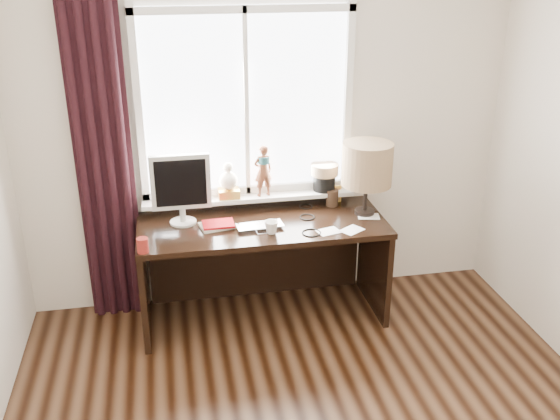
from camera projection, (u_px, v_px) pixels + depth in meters
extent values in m
cube|color=beige|center=(267.00, 130.00, 4.42)|extent=(3.50, 0.00, 2.60)
imported|color=silver|center=(260.00, 226.00, 4.20)|extent=(0.33, 0.23, 0.02)
imported|color=white|center=(271.00, 227.00, 4.11)|extent=(0.12, 0.12, 0.09)
cylinder|color=maroon|center=(143.00, 245.00, 3.85)|extent=(0.07, 0.07, 0.09)
cube|color=white|center=(246.00, 103.00, 4.30)|extent=(1.40, 0.02, 1.30)
cube|color=silver|center=(248.00, 189.00, 4.52)|extent=(1.50, 0.05, 0.05)
cube|color=silver|center=(244.00, 9.00, 4.03)|extent=(1.50, 0.05, 0.05)
cube|color=silver|center=(138.00, 109.00, 4.15)|extent=(0.05, 0.05, 1.40)
cube|color=silver|center=(348.00, 100.00, 4.40)|extent=(0.05, 0.05, 1.40)
cube|color=silver|center=(246.00, 104.00, 4.28)|extent=(0.03, 0.05, 1.30)
cube|color=silver|center=(249.00, 197.00, 4.49)|extent=(1.52, 0.18, 0.03)
cylinder|color=#560C08|center=(186.00, 182.00, 4.34)|extent=(0.15, 0.15, 0.28)
cube|color=gold|center=(229.00, 193.00, 4.44)|extent=(0.15, 0.12, 0.06)
sphere|color=beige|center=(228.00, 181.00, 4.40)|extent=(0.13, 0.13, 0.13)
sphere|color=beige|center=(228.00, 167.00, 4.36)|extent=(0.07, 0.07, 0.07)
imported|color=brown|center=(264.00, 170.00, 4.41)|extent=(0.15, 0.12, 0.38)
cylinder|color=#1E4C51|center=(264.00, 160.00, 4.37)|extent=(0.10, 0.10, 0.05)
cylinder|color=black|center=(324.00, 182.00, 4.55)|extent=(0.16, 0.16, 0.12)
cylinder|color=#8C6B4C|center=(325.00, 169.00, 4.51)|extent=(0.20, 0.20, 0.08)
cube|color=black|center=(105.00, 167.00, 4.22)|extent=(0.38, 0.05, 2.25)
cylinder|color=black|center=(83.00, 173.00, 4.17)|extent=(0.06, 0.06, 2.20)
cylinder|color=black|center=(97.00, 172.00, 4.19)|extent=(0.06, 0.06, 2.20)
cylinder|color=black|center=(111.00, 172.00, 4.20)|extent=(0.06, 0.06, 2.20)
cylinder|color=black|center=(125.00, 171.00, 4.22)|extent=(0.06, 0.06, 2.20)
cube|color=black|center=(262.00, 225.00, 4.29)|extent=(1.70, 0.70, 0.04)
cube|color=black|center=(144.00, 284.00, 4.29)|extent=(0.04, 0.64, 0.71)
cube|color=black|center=(374.00, 263.00, 4.58)|extent=(0.04, 0.64, 0.71)
cube|color=black|center=(256.00, 252.00, 4.74)|extent=(1.60, 0.03, 0.71)
cylinder|color=beige|center=(183.00, 222.00, 4.27)|extent=(0.18, 0.18, 0.01)
cylinder|color=beige|center=(183.00, 214.00, 4.25)|extent=(0.04, 0.04, 0.10)
cube|color=beige|center=(181.00, 182.00, 4.16)|extent=(0.40, 0.04, 0.38)
cube|color=black|center=(181.00, 183.00, 4.14)|extent=(0.34, 0.01, 0.32)
cube|color=beige|center=(217.00, 226.00, 4.21)|extent=(0.25, 0.20, 0.02)
cube|color=maroon|center=(218.00, 224.00, 4.20)|extent=(0.21, 0.16, 0.01)
cylinder|color=black|center=(332.00, 198.00, 4.54)|extent=(0.09, 0.09, 0.12)
cylinder|color=black|center=(330.00, 191.00, 4.53)|extent=(0.01, 0.01, 0.22)
cylinder|color=black|center=(334.00, 194.00, 4.52)|extent=(0.01, 0.01, 0.19)
cylinder|color=black|center=(332.00, 189.00, 4.53)|extent=(0.01, 0.01, 0.25)
cylinder|color=black|center=(334.00, 194.00, 4.54)|extent=(0.01, 0.01, 0.17)
cube|color=gold|center=(335.00, 194.00, 4.60)|extent=(0.10, 0.03, 0.13)
cube|color=#996633|center=(335.00, 195.00, 4.58)|extent=(0.08, 0.01, 0.10)
cylinder|color=black|center=(364.00, 212.00, 4.42)|extent=(0.14, 0.14, 0.03)
cylinder|color=black|center=(365.00, 195.00, 4.37)|extent=(0.03, 0.03, 0.22)
cylinder|color=#A1815A|center=(367.00, 164.00, 4.28)|extent=(0.35, 0.35, 0.30)
cube|color=white|center=(352.00, 230.00, 4.17)|extent=(0.19, 0.17, 0.00)
cube|color=white|center=(368.00, 216.00, 4.38)|extent=(0.17, 0.14, 0.00)
cube|color=white|center=(328.00, 231.00, 4.15)|extent=(0.17, 0.15, 0.00)
torus|color=black|center=(311.00, 233.00, 4.12)|extent=(0.18, 0.18, 0.01)
torus|color=black|center=(307.00, 217.00, 4.36)|extent=(0.15, 0.15, 0.01)
torus|color=black|center=(306.00, 206.00, 4.54)|extent=(0.10, 0.10, 0.01)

